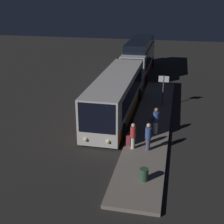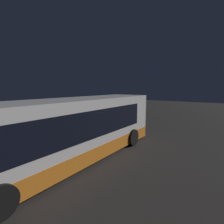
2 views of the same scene
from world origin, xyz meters
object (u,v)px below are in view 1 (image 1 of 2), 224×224
(passenger_boarding, at_px, (133,135))
(trash_bin, at_px, (144,174))
(passenger_with_bags, at_px, (148,136))
(passenger_waiting, at_px, (156,120))
(suitcase, at_px, (128,140))
(bus_lead, at_px, (117,95))
(bus_second, at_px, (139,58))
(sign_post, at_px, (163,86))

(passenger_boarding, xyz_separation_m, trash_bin, (3.20, 1.04, -0.56))
(passenger_with_bags, bearing_deg, passenger_waiting, -150.26)
(suitcase, distance_m, trash_bin, 3.82)
(bus_lead, distance_m, suitcase, 5.70)
(bus_second, xyz_separation_m, passenger_boarding, (18.81, 2.14, -0.62))
(bus_second, distance_m, sign_post, 11.38)
(bus_second, xyz_separation_m, passenger_with_bags, (18.83, 3.03, -0.57))
(bus_second, distance_m, passenger_boarding, 18.95)
(bus_second, height_order, passenger_waiting, bus_second)
(bus_second, bearing_deg, passenger_boarding, 6.48)
(passenger_with_bags, xyz_separation_m, sign_post, (-7.96, 0.35, 0.69))
(bus_second, bearing_deg, bus_lead, -0.00)
(passenger_boarding, relative_size, trash_bin, 2.49)
(passenger_with_bags, bearing_deg, bus_lead, -116.49)
(passenger_waiting, xyz_separation_m, sign_post, (-5.59, 0.11, 0.65))
(passenger_with_bags, bearing_deg, sign_post, -147.07)
(bus_lead, relative_size, sign_post, 4.79)
(passenger_boarding, height_order, passenger_with_bags, passenger_with_bags)
(trash_bin, bearing_deg, suitcase, -158.99)
(bus_second, bearing_deg, suitcase, 5.59)
(bus_lead, relative_size, suitcase, 13.00)
(suitcase, bearing_deg, sign_post, 168.25)
(sign_post, bearing_deg, passenger_boarding, -8.92)
(bus_second, relative_size, suitcase, 12.50)
(bus_lead, height_order, passenger_boarding, bus_lead)
(bus_second, height_order, trash_bin, bus_second)
(trash_bin, bearing_deg, passenger_boarding, -162.01)
(bus_second, distance_m, suitcase, 18.57)
(passenger_with_bags, relative_size, trash_bin, 2.64)
(passenger_waiting, height_order, passenger_with_bags, passenger_waiting)
(bus_lead, distance_m, passenger_boarding, 6.08)
(trash_bin, bearing_deg, bus_second, -171.79)
(trash_bin, bearing_deg, sign_post, 178.93)
(passenger_boarding, bearing_deg, bus_lead, 15.48)
(bus_lead, relative_size, passenger_waiting, 6.63)
(passenger_with_bags, bearing_deg, passenger_boarding, -55.43)
(passenger_waiting, bearing_deg, suitcase, 163.24)
(bus_second, relative_size, passenger_with_bags, 6.69)
(bus_lead, height_order, suitcase, bus_lead)
(passenger_boarding, bearing_deg, bus_second, 1.34)
(bus_second, relative_size, sign_post, 4.60)
(passenger_boarding, bearing_deg, suitcase, 37.04)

